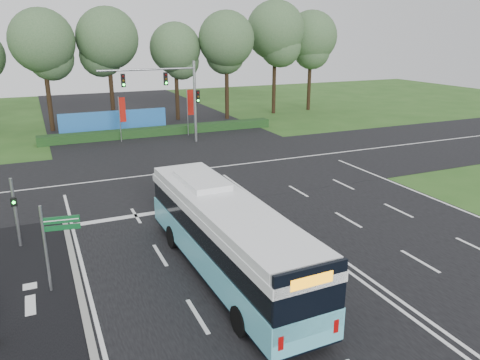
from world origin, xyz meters
The scene contains 14 objects.
ground centered at (0.00, 0.00, 0.00)m, with size 120.00×120.00×0.00m, color #29521B.
road_main centered at (0.00, 0.00, 0.02)m, with size 20.00×120.00×0.04m, color black.
road_cross centered at (0.00, 12.00, 0.03)m, with size 120.00×14.00×0.05m, color black.
bike_path centered at (-12.50, -3.00, 0.03)m, with size 5.00×18.00×0.06m, color black.
kerb_strip centered at (-10.10, -3.00, 0.06)m, with size 0.25×18.00×0.12m, color gray.
city_bus centered at (-4.61, -2.71, 1.71)m, with size 2.80×11.87×3.39m.
pedestrian_signal centered at (-12.14, 3.38, 1.78)m, with size 0.26×0.41×3.26m.
street_sign centered at (-10.76, -1.26, 2.20)m, with size 1.33×0.27×3.43m.
banner_flag_left centered at (-3.85, 23.10, 2.64)m, with size 0.59×0.11×4.01m.
banner_flag_mid centered at (2.42, 23.32, 2.85)m, with size 0.64×0.07×4.36m.
traffic_light_gantry centered at (0.21, 20.50, 4.66)m, with size 8.41×0.28×7.00m.
hedge centered at (0.00, 24.50, 0.40)m, with size 22.00×1.20×0.80m, color black.
blue_hoarding centered at (-4.00, 27.00, 1.10)m, with size 10.00×0.30×2.20m, color #1F5EAA.
eucalyptus_row centered at (2.20, 31.47, 8.51)m, with size 47.89×8.02×12.87m.
Camera 1 is at (-10.85, -18.19, 9.26)m, focal length 35.00 mm.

